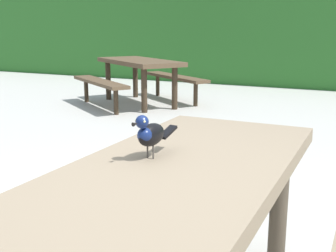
{
  "coord_description": "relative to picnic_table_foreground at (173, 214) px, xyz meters",
  "views": [
    {
      "loc": [
        0.68,
        -1.27,
        1.25
      ],
      "look_at": [
        -0.1,
        0.33,
        0.84
      ],
      "focal_mm": 45.78,
      "sensor_mm": 36.0,
      "label": 1
    }
  ],
  "objects": [
    {
      "name": "picnic_table_foreground",
      "position": [
        0.0,
        0.0,
        0.0
      ],
      "size": [
        1.69,
        1.8,
        0.74
      ],
      "color": "#84725B",
      "rests_on": "ground"
    },
    {
      "name": "bird_grackle",
      "position": [
        -0.13,
        0.06,
        0.29
      ],
      "size": [
        0.09,
        0.29,
        0.18
      ],
      "color": "black",
      "rests_on": "picnic_table_foreground"
    },
    {
      "name": "picnic_table_mid_right",
      "position": [
        -2.91,
        4.79,
        0.0
      ],
      "size": [
        2.36,
        2.35,
        0.74
      ],
      "color": "brown",
      "rests_on": "ground"
    }
  ]
}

